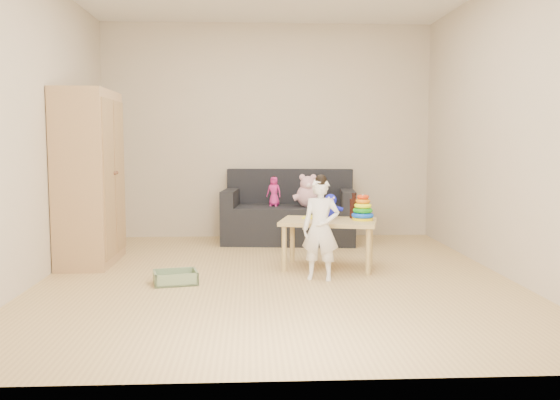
{
  "coord_description": "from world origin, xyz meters",
  "views": [
    {
      "loc": [
        -0.22,
        -5.06,
        1.18
      ],
      "look_at": [
        0.05,
        0.25,
        0.65
      ],
      "focal_mm": 38.0,
      "sensor_mm": 36.0,
      "label": 1
    }
  ],
  "objects": [
    {
      "name": "sofa",
      "position": [
        0.23,
        1.8,
        0.21
      ],
      "size": [
        1.59,
        0.91,
        0.43
      ],
      "primitive_type": "cube",
      "rotation": [
        0.0,
        0.0,
        -0.1
      ],
      "color": "black",
      "rests_on": "ground"
    },
    {
      "name": "storage_bin",
      "position": [
        -0.84,
        -0.2,
        0.05
      ],
      "size": [
        0.4,
        0.34,
        0.11
      ],
      "primitive_type": null,
      "rotation": [
        0.0,
        0.0,
        0.22
      ],
      "color": "gray",
      "rests_on": "ground"
    },
    {
      "name": "room",
      "position": [
        0.0,
        0.0,
        1.3
      ],
      "size": [
        4.5,
        4.5,
        4.5
      ],
      "color": "tan",
      "rests_on": "ground"
    },
    {
      "name": "play_table",
      "position": [
        0.5,
        0.33,
        0.23
      ],
      "size": [
        0.97,
        0.74,
        0.45
      ],
      "primitive_type": "cube",
      "rotation": [
        0.0,
        0.0,
        -0.24
      ],
      "color": "tan",
      "rests_on": "ground"
    },
    {
      "name": "toddler",
      "position": [
        0.38,
        -0.11,
        0.43
      ],
      "size": [
        0.36,
        0.29,
        0.85
      ],
      "primitive_type": "imported",
      "rotation": [
        0.0,
        0.0,
        -0.28
      ],
      "color": "white",
      "rests_on": "ground"
    },
    {
      "name": "wardrobe",
      "position": [
        -1.76,
        0.69,
        0.83
      ],
      "size": [
        0.46,
        0.92,
        1.66
      ],
      "primitive_type": "cube",
      "color": "tan",
      "rests_on": "ground"
    },
    {
      "name": "pink_bear",
      "position": [
        0.44,
        1.7,
        0.58
      ],
      "size": [
        0.3,
        0.26,
        0.32
      ],
      "primitive_type": null,
      "rotation": [
        0.0,
        0.0,
        -0.09
      ],
      "color": "#ECAEBD",
      "rests_on": "sofa"
    },
    {
      "name": "blue_plush",
      "position": [
        0.54,
        0.46,
        0.57
      ],
      "size": [
        0.2,
        0.16,
        0.23
      ],
      "primitive_type": null,
      "rotation": [
        0.0,
        0.0,
        0.03
      ],
      "color": "#1C23FF",
      "rests_on": "play_table"
    },
    {
      "name": "brown_bottle",
      "position": [
        0.76,
        0.45,
        0.56
      ],
      "size": [
        0.08,
        0.08,
        0.24
      ],
      "color": "black",
      "rests_on": "play_table"
    },
    {
      "name": "doll",
      "position": [
        0.06,
        1.78,
        0.59
      ],
      "size": [
        0.2,
        0.17,
        0.34
      ],
      "primitive_type": "imported",
      "rotation": [
        0.0,
        0.0,
        -0.36
      ],
      "color": "#E02A8D",
      "rests_on": "sofa"
    },
    {
      "name": "ring_stacker",
      "position": [
        0.82,
        0.31,
        0.55
      ],
      "size": [
        0.21,
        0.21,
        0.24
      ],
      "color": "yellow",
      "rests_on": "play_table"
    },
    {
      "name": "wooden_figure",
      "position": [
        0.4,
        0.36,
        0.51
      ],
      "size": [
        0.05,
        0.04,
        0.1
      ],
      "primitive_type": null,
      "rotation": [
        0.0,
        0.0,
        -0.16
      ],
      "color": "brown",
      "rests_on": "play_table"
    },
    {
      "name": "yellow_book",
      "position": [
        0.39,
        0.49,
        0.46
      ],
      "size": [
        0.26,
        0.26,
        0.01
      ],
      "primitive_type": "cube",
      "rotation": [
        0.0,
        0.0,
        -0.37
      ],
      "color": "#FFF91A",
      "rests_on": "play_table"
    }
  ]
}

